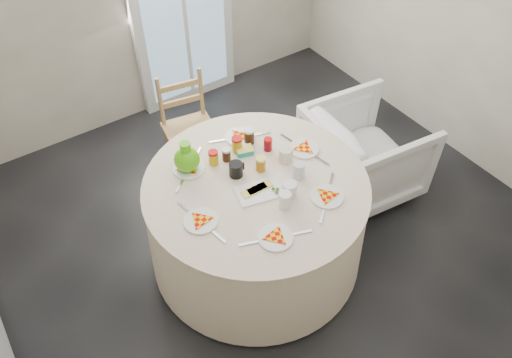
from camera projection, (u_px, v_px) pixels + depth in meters
floor at (269, 235)px, 3.89m from camera, size 4.00×4.00×0.00m
wall_right at (488, 10)px, 3.76m from camera, size 0.02×4.00×2.60m
table at (256, 221)px, 3.50m from camera, size 1.53×1.53×0.77m
wooden_chair at (190, 128)px, 4.08m from camera, size 0.46×0.45×0.90m
armchair at (364, 152)px, 3.99m from camera, size 0.85×0.89×0.83m
place_settings at (256, 182)px, 3.22m from camera, size 1.46×1.46×0.02m
jar_cluster at (240, 151)px, 3.36m from camera, size 0.48×0.34×0.13m
butter_tub at (245, 151)px, 3.41m from camera, size 0.13×0.11×0.05m
green_pitcher at (187, 157)px, 3.24m from camera, size 0.22×0.22×0.22m
cheese_platter at (259, 191)px, 3.16m from camera, size 0.33×0.25×0.04m
mugs_glasses at (269, 170)px, 3.25m from camera, size 0.74×0.74×0.13m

